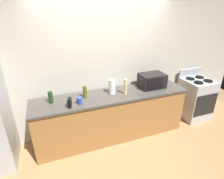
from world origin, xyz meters
TOP-DOWN VIEW (x-y plane):
  - ground_plane at (0.00, 0.00)m, footprint 8.00×8.00m
  - back_wall at (0.00, 0.81)m, footprint 6.40×0.10m
  - counter_run at (0.00, 0.40)m, footprint 2.84×0.64m
  - stove_range at (2.00, 0.40)m, footprint 0.60×0.61m
  - microwave at (0.85, 0.45)m, footprint 0.48×0.35m
  - paper_towel_roll at (0.02, 0.45)m, footprint 0.12×0.12m
  - cordless_phone at (-0.78, 0.22)m, footprint 0.08×0.12m
  - bottle_olive_oil at (-0.48, 0.46)m, footprint 0.07×0.07m
  - bottle_vinegar at (0.24, 0.34)m, footprint 0.06×0.06m
  - bottle_wine at (-1.04, 0.47)m, footprint 0.07×0.07m
  - mug_blue at (-0.61, 0.27)m, footprint 0.09×0.09m

SIDE VIEW (x-z plane):
  - ground_plane at x=0.00m, z-range 0.00..0.00m
  - counter_run at x=0.00m, z-range 0.00..0.90m
  - stove_range at x=2.00m, z-range -0.08..1.00m
  - mug_blue at x=-0.61m, z-range 0.90..1.01m
  - cordless_phone at x=-0.78m, z-range 0.90..1.05m
  - bottle_wine at x=-1.04m, z-range 0.90..1.10m
  - bottle_olive_oil at x=-0.48m, z-range 0.90..1.12m
  - microwave at x=0.85m, z-range 0.90..1.17m
  - paper_towel_roll at x=0.02m, z-range 0.90..1.17m
  - bottle_vinegar at x=0.24m, z-range 0.90..1.19m
  - back_wall at x=0.00m, z-range 0.00..2.70m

